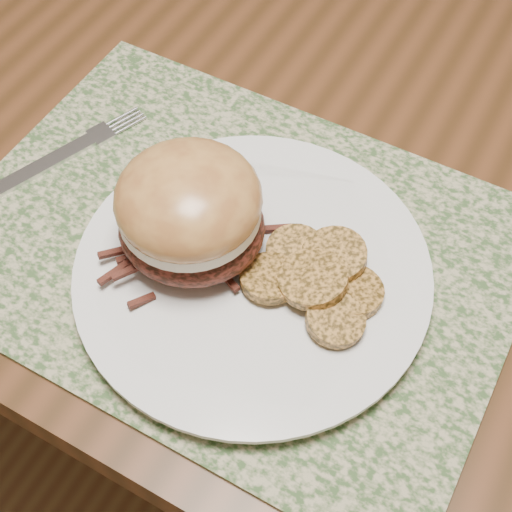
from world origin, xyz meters
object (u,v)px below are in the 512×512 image
Objects in this scene: dining_table at (260,87)px; pork_sandwich at (190,211)px; fork at (57,158)px; dinner_plate at (253,273)px.

dining_table is 0.32m from pork_sandwich.
dining_table is 0.27m from fork.
dinner_plate reaches higher than fork.
pork_sandwich is at bearing -176.61° from dinner_plate.
fork is (-0.21, 0.02, -0.01)m from dinner_plate.
dining_table is 11.52× the size of pork_sandwich.
dinner_plate is at bearing -62.44° from dining_table.
fork reaches higher than dining_table.
dining_table is at bearing 97.84° from pork_sandwich.
fork is (-0.07, -0.25, 0.09)m from dining_table.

